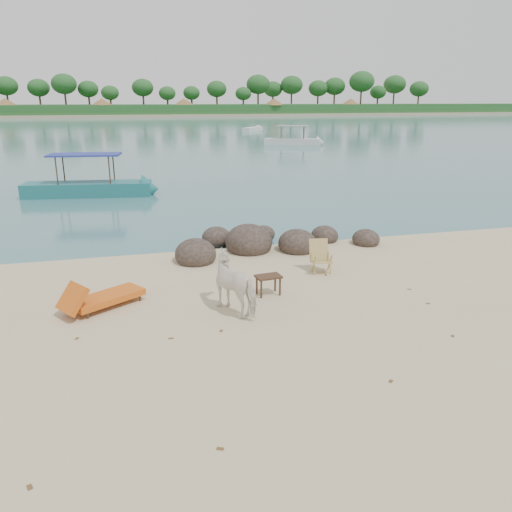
{
  "coord_description": "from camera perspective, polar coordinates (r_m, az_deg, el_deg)",
  "views": [
    {
      "loc": [
        -2.21,
        -8.3,
        4.34
      ],
      "look_at": [
        0.48,
        2.0,
        1.0
      ],
      "focal_mm": 35.0,
      "sensor_mm": 36.0,
      "label": 1
    }
  ],
  "objects": [
    {
      "name": "water",
      "position": [
        98.42,
        -13.78,
        14.43
      ],
      "size": [
        400.0,
        400.0,
        0.0
      ],
      "primitive_type": "plane",
      "color": "#386E70",
      "rests_on": "ground"
    },
    {
      "name": "far_scenery",
      "position": [
        145.02,
        -14.35,
        16.45
      ],
      "size": [
        420.0,
        18.0,
        9.5
      ],
      "color": "#1E4C1E",
      "rests_on": "ground"
    },
    {
      "name": "dead_leaves",
      "position": [
        9.57,
        3.89,
        -9.57
      ],
      "size": [
        7.83,
        6.13,
        0.0
      ],
      "color": "brown",
      "rests_on": "ground"
    },
    {
      "name": "deck_chair",
      "position": [
        13.02,
        7.55,
        -0.27
      ],
      "size": [
        0.61,
        0.66,
        0.84
      ],
      "primitive_type": null,
      "rotation": [
        0.0,
        0.0,
        -0.14
      ],
      "color": "tan",
      "rests_on": "ground"
    },
    {
      "name": "far_shore",
      "position": [
        178.37,
        -14.46,
        15.52
      ],
      "size": [
        420.0,
        90.0,
        1.4
      ],
      "primitive_type": "cube",
      "color": "tan",
      "rests_on": "ground"
    },
    {
      "name": "cow",
      "position": [
        10.55,
        -2.11,
        -3.25
      ],
      "size": [
        1.28,
        1.61,
        1.24
      ],
      "primitive_type": "imported",
      "rotation": [
        0.0,
        0.0,
        3.62
      ],
      "color": "white",
      "rests_on": "ground"
    },
    {
      "name": "boulders",
      "position": [
        15.01,
        0.56,
        1.41
      ],
      "size": [
        6.4,
        2.93,
        1.06
      ],
      "rotation": [
        0.0,
        0.0,
        -0.23
      ],
      "color": "#2D251E",
      "rests_on": "ground"
    },
    {
      "name": "boat_far",
      "position": [
        75.67,
        -0.39,
        14.38
      ],
      "size": [
        4.28,
        4.87,
        0.62
      ],
      "primitive_type": null,
      "rotation": [
        0.0,
        0.0,
        0.89
      ],
      "color": "silver",
      "rests_on": "water"
    },
    {
      "name": "boat_near",
      "position": [
        25.09,
        -18.95,
        10.24
      ],
      "size": [
        6.73,
        2.37,
        3.2
      ],
      "primitive_type": null,
      "rotation": [
        0.0,
        0.0,
        -0.14
      ],
      "color": "#1D6466",
      "rests_on": "water"
    },
    {
      "name": "boat_mid",
      "position": [
        51.99,
        4.21,
        14.3
      ],
      "size": [
        6.4,
        3.74,
        3.08
      ],
      "primitive_type": null,
      "rotation": [
        0.0,
        0.0,
        -0.39
      ],
      "color": "silver",
      "rests_on": "water"
    },
    {
      "name": "lounge_chair",
      "position": [
        11.34,
        -16.66,
        -4.26
      ],
      "size": [
        2.03,
        1.65,
        0.59
      ],
      "primitive_type": null,
      "rotation": [
        0.0,
        0.0,
        0.58
      ],
      "color": "#C36617",
      "rests_on": "ground"
    },
    {
      "name": "side_table",
      "position": [
        11.51,
        1.42,
        -3.5
      ],
      "size": [
        0.61,
        0.44,
        0.46
      ],
      "primitive_type": null,
      "rotation": [
        0.0,
        0.0,
        0.12
      ],
      "color": "#382016",
      "rests_on": "ground"
    }
  ]
}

